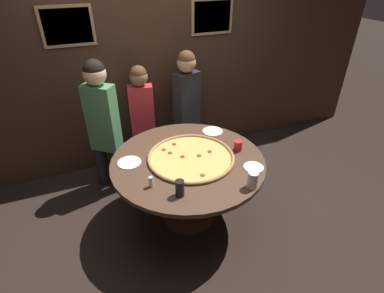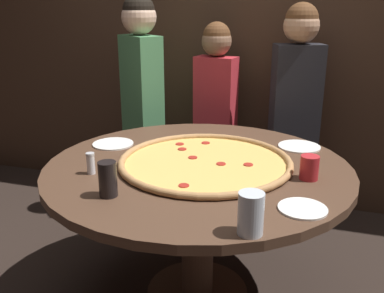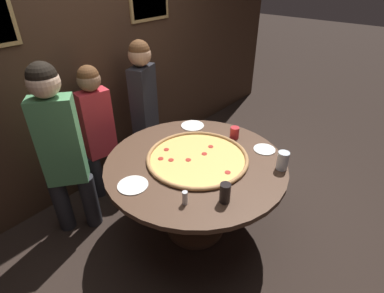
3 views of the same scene
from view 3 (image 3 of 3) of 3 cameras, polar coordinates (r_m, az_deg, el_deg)
ground_plane at (r=2.86m, az=0.59°, el=-15.09°), size 24.00×24.00×0.00m
back_wall at (r=3.06m, az=-19.40°, el=15.35°), size 6.40×0.08×2.60m
dining_table at (r=2.46m, az=0.67°, el=-5.65°), size 1.43×1.43×0.74m
giant_pizza at (r=2.39m, az=1.04°, el=-2.12°), size 0.82×0.82×0.03m
drink_cup_by_shaker at (r=2.68m, az=8.11°, el=2.63°), size 0.08×0.08×0.11m
drink_cup_far_right at (r=2.35m, az=16.89°, el=-2.59°), size 0.09×0.09×0.14m
drink_cup_near_left at (r=1.97m, az=6.31°, el=-8.79°), size 0.07×0.07×0.14m
white_plate_right_side at (r=2.17m, az=-11.20°, el=-7.25°), size 0.22×0.22×0.01m
white_plate_left_side at (r=2.87m, az=0.11°, el=4.00°), size 0.22×0.22×0.01m
white_plate_beside_cup at (r=2.58m, az=13.62°, el=-0.54°), size 0.18×0.18×0.01m
condiment_shaker at (r=1.96m, az=-1.36°, el=-9.72°), size 0.04×0.04×0.10m
diner_far_left at (r=2.55m, az=-23.75°, el=0.22°), size 0.38×0.34×1.52m
diner_side_right at (r=3.17m, az=-9.12°, el=8.15°), size 0.39×0.26×1.47m
diner_side_left at (r=2.95m, az=-17.53°, el=3.61°), size 0.35×0.20×1.35m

